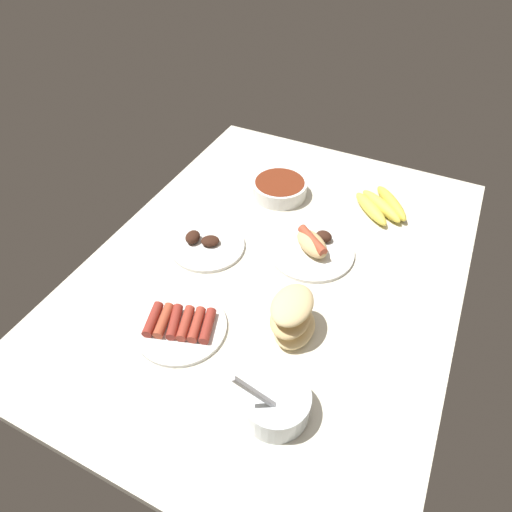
# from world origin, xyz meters

# --- Properties ---
(ground_plane) EXTENTS (1.20, 0.90, 0.03)m
(ground_plane) POSITION_xyz_m (0.00, 0.00, -0.01)
(ground_plane) COLOR silver
(plate_hotdog_assembled) EXTENTS (0.23, 0.23, 0.06)m
(plate_hotdog_assembled) POSITION_xyz_m (-0.09, 0.07, 0.02)
(plate_hotdog_assembled) COLOR white
(plate_hotdog_assembled) RESTS_ON ground_plane
(plate_sausages) EXTENTS (0.21, 0.21, 0.03)m
(plate_sausages) POSITION_xyz_m (0.27, -0.11, 0.01)
(plate_sausages) COLOR white
(plate_sausages) RESTS_ON ground_plane
(bread_stack) EXTENTS (0.13, 0.10, 0.11)m
(bread_stack) POSITION_xyz_m (0.17, 0.12, 0.05)
(bread_stack) COLOR #E5C689
(bread_stack) RESTS_ON ground_plane
(bowl_chili) EXTENTS (0.16, 0.16, 0.05)m
(bowl_chili) POSITION_xyz_m (-0.28, -0.11, 0.03)
(bowl_chili) COLOR white
(bowl_chili) RESTS_ON ground_plane
(bowl_coleslaw) EXTENTS (0.13, 0.13, 0.16)m
(bowl_coleslaw) POSITION_xyz_m (0.36, 0.16, 0.03)
(bowl_coleslaw) COLOR silver
(bowl_coleslaw) RESTS_ON ground_plane
(banana_bunch) EXTENTS (0.19, 0.18, 0.04)m
(banana_bunch) POSITION_xyz_m (-0.34, 0.19, 0.02)
(banana_bunch) COLOR #E5D14C
(banana_bunch) RESTS_ON ground_plane
(plate_grilled_meat) EXTENTS (0.20, 0.20, 0.04)m
(plate_grilled_meat) POSITION_xyz_m (0.02, -0.19, 0.01)
(plate_grilled_meat) COLOR white
(plate_grilled_meat) RESTS_ON ground_plane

